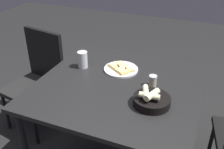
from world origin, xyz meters
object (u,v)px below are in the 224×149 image
at_px(pepper_shaker, 153,82).
at_px(chair_far, 38,76).
at_px(dining_table, 119,92).
at_px(beer_glass, 83,60).
at_px(bread_basket, 151,100).
at_px(pizza_plate, 121,69).

relative_size(pepper_shaker, chair_far, 0.09).
distance_m(dining_table, beer_glass, 0.39).
height_order(dining_table, bread_basket, bread_basket).
bearing_deg(dining_table, bread_basket, -28.04).
xyz_separation_m(beer_glass, chair_far, (-0.54, 0.11, -0.31)).
bearing_deg(pizza_plate, beer_glass, -166.83).
bearing_deg(dining_table, chair_far, 164.50).
height_order(beer_glass, chair_far, chair_far).
xyz_separation_m(bread_basket, chair_far, (-1.15, 0.39, -0.29)).
bearing_deg(chair_far, beer_glass, -11.91).
bearing_deg(beer_glass, dining_table, -20.88).
bearing_deg(dining_table, beer_glass, 159.12).
distance_m(dining_table, pepper_shaker, 0.25).
height_order(bread_basket, beer_glass, beer_glass).
bearing_deg(beer_glass, chair_far, 168.09).
bearing_deg(pizza_plate, dining_table, -73.65).
height_order(pizza_plate, chair_far, chair_far).
bearing_deg(chair_far, pizza_plate, -3.24).
height_order(pizza_plate, beer_glass, beer_glass).
distance_m(dining_table, bread_basket, 0.31).
bearing_deg(bread_basket, dining_table, 151.96).
xyz_separation_m(pizza_plate, beer_glass, (-0.29, -0.07, 0.05)).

